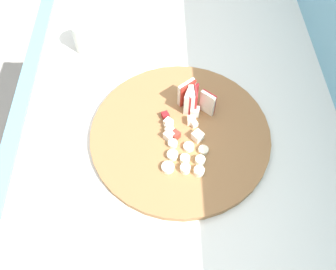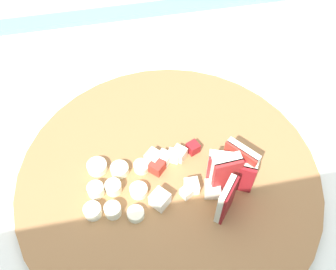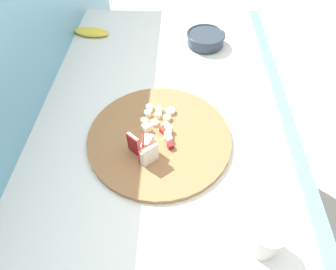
# 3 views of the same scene
# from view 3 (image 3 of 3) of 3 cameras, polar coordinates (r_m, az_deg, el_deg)

# --- Properties ---
(ground) EXTENTS (10.00, 10.00, 0.00)m
(ground) POSITION_cam_3_polar(r_m,az_deg,el_deg) (1.67, -0.43, -19.12)
(ground) COLOR #B2ADA3
(tiled_countertop) EXTENTS (1.45, 0.81, 0.91)m
(tiled_countertop) POSITION_cam_3_polar(r_m,az_deg,el_deg) (1.26, -0.52, -11.86)
(tiled_countertop) COLOR silver
(tiled_countertop) RESTS_ON ground
(tile_backsplash) EXTENTS (2.40, 0.04, 1.43)m
(tile_backsplash) POSITION_cam_3_polar(r_m,az_deg,el_deg) (1.13, -22.86, -3.93)
(tile_backsplash) COLOR #6BADC6
(tile_backsplash) RESTS_ON ground
(cutting_board) EXTENTS (0.43, 0.43, 0.02)m
(cutting_board) POSITION_cam_3_polar(r_m,az_deg,el_deg) (0.85, -1.76, -0.46)
(cutting_board) COLOR olive
(cutting_board) RESTS_ON tiled_countertop
(apple_wedge_fan) EXTENTS (0.07, 0.09, 0.07)m
(apple_wedge_fan) POSITION_cam_3_polar(r_m,az_deg,el_deg) (0.77, -4.47, -2.94)
(apple_wedge_fan) COLOR #B22D23
(apple_wedge_fan) RESTS_ON cutting_board
(apple_dice_pile) EXTENTS (0.10, 0.10, 0.02)m
(apple_dice_pile) POSITION_cam_3_polar(r_m,az_deg,el_deg) (0.83, -2.02, -0.21)
(apple_dice_pile) COLOR white
(apple_dice_pile) RESTS_ON cutting_board
(banana_slice_rows) EXTENTS (0.10, 0.11, 0.02)m
(banana_slice_rows) POSITION_cam_3_polar(r_m,az_deg,el_deg) (0.89, -2.04, 4.05)
(banana_slice_rows) COLOR beige
(banana_slice_rows) RESTS_ON cutting_board
(ceramic_bowl) EXTENTS (0.16, 0.16, 0.05)m
(ceramic_bowl) POSITION_cam_3_polar(r_m,az_deg,el_deg) (1.22, 7.53, 18.68)
(ceramic_bowl) COLOR #2D3842
(ceramic_bowl) RESTS_ON tiled_countertop
(banana_peel) EXTENTS (0.09, 0.16, 0.03)m
(banana_peel) POSITION_cam_3_polar(r_m,az_deg,el_deg) (1.33, -15.11, 19.30)
(banana_peel) COLOR gold
(banana_peel) RESTS_ON tiled_countertop
(small_jar) EXTENTS (0.07, 0.07, 0.08)m
(small_jar) POSITION_cam_3_polar(r_m,az_deg,el_deg) (0.69, 18.91, -19.13)
(small_jar) COLOR beige
(small_jar) RESTS_ON tiled_countertop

